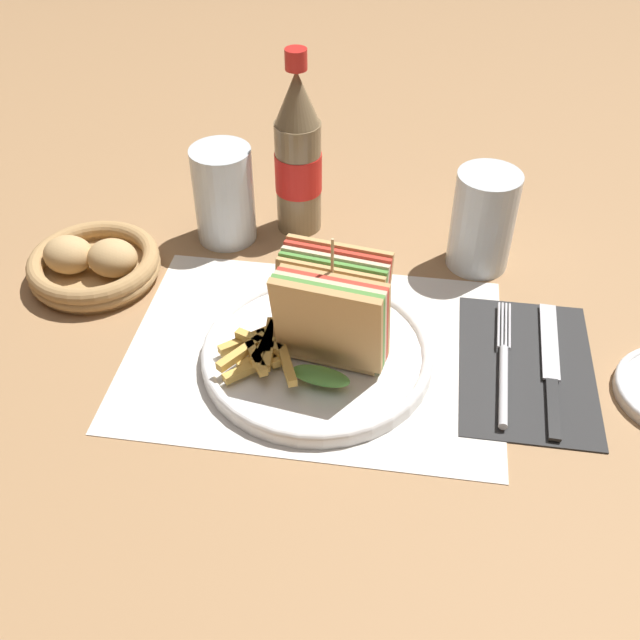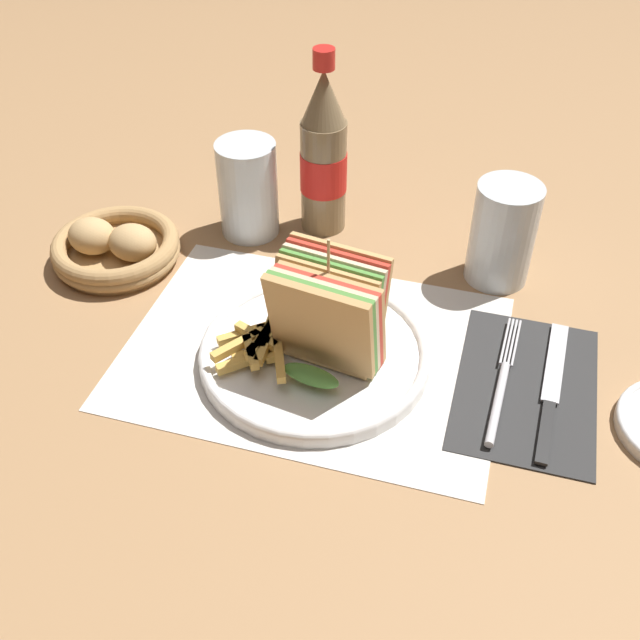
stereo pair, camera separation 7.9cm
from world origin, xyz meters
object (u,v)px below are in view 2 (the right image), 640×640
(glass_near, at_px, (502,239))
(bread_basket, at_px, (116,247))
(fork, at_px, (500,389))
(glass_far, at_px, (248,195))
(knife, at_px, (551,390))
(coke_bottle_near, at_px, (324,156))
(plate_main, at_px, (315,353))
(club_sandwich, at_px, (327,315))

(glass_near, xyz_separation_m, bread_basket, (-0.46, -0.10, -0.03))
(fork, bearing_deg, glass_far, 151.26)
(knife, height_order, glass_far, glass_far)
(coke_bottle_near, height_order, glass_far, coke_bottle_near)
(knife, xyz_separation_m, coke_bottle_near, (-0.31, 0.23, 0.10))
(plate_main, relative_size, coke_bottle_near, 1.04)
(plate_main, height_order, glass_near, glass_near)
(club_sandwich, relative_size, glass_far, 1.17)
(knife, bearing_deg, fork, -159.93)
(plate_main, height_order, club_sandwich, club_sandwich)
(plate_main, relative_size, glass_near, 1.97)
(bread_basket, bearing_deg, fork, -11.84)
(plate_main, xyz_separation_m, coke_bottle_near, (-0.06, 0.25, 0.09))
(fork, relative_size, glass_near, 1.51)
(knife, bearing_deg, glass_near, 114.99)
(glass_far, bearing_deg, club_sandwich, -52.88)
(glass_far, distance_m, bread_basket, 0.18)
(club_sandwich, distance_m, bread_basket, 0.33)
(fork, xyz_separation_m, glass_far, (-0.35, 0.21, 0.05))
(glass_near, bearing_deg, plate_main, -130.15)
(club_sandwich, bearing_deg, plate_main, 158.88)
(glass_far, bearing_deg, coke_bottle_near, 23.06)
(fork, relative_size, bread_basket, 1.21)
(club_sandwich, relative_size, knife, 0.72)
(plate_main, xyz_separation_m, club_sandwich, (0.02, -0.01, 0.06))
(glass_near, bearing_deg, glass_far, 178.00)
(plate_main, xyz_separation_m, fork, (0.20, 0.00, -0.00))
(glass_far, xyz_separation_m, bread_basket, (-0.14, -0.11, -0.03))
(coke_bottle_near, bearing_deg, fork, -43.93)
(club_sandwich, bearing_deg, fork, 2.66)
(coke_bottle_near, height_order, glass_near, coke_bottle_near)
(club_sandwich, height_order, bread_basket, club_sandwich)
(fork, height_order, glass_near, glass_near)
(bread_basket, bearing_deg, glass_far, 38.50)
(coke_bottle_near, bearing_deg, bread_basket, -146.97)
(club_sandwich, distance_m, glass_near, 0.26)
(bread_basket, bearing_deg, club_sandwich, -19.93)
(club_sandwich, relative_size, fork, 0.78)
(plate_main, distance_m, glass_far, 0.26)
(plate_main, bearing_deg, glass_far, 125.23)
(coke_bottle_near, bearing_deg, club_sandwich, -73.32)
(club_sandwich, xyz_separation_m, bread_basket, (-0.30, 0.11, -0.05))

